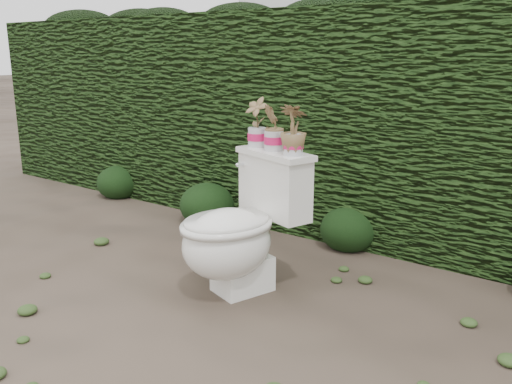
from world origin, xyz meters
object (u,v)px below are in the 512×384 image
Objects in this scene: potted_plant_center at (274,129)px; toilet at (239,231)px; potted_plant_left at (257,123)px; potted_plant_right at (293,131)px.

toilet is at bearing -41.96° from potted_plant_center.
potted_plant_center is at bearing -13.77° from potted_plant_left.
toilet is 2.92× the size of potted_plant_left.
toilet is at bearing -68.52° from potted_plant_left.
toilet is 0.59m from potted_plant_center.
potted_plant_left is 0.33m from potted_plant_right.
potted_plant_right is (0.23, 0.18, 0.55)m from toilet.
potted_plant_right is at bearing -13.77° from potted_plant_left.
potted_plant_center is 0.17m from potted_plant_right.
potted_plant_right is (0.16, -0.05, 0.01)m from potted_plant_center.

